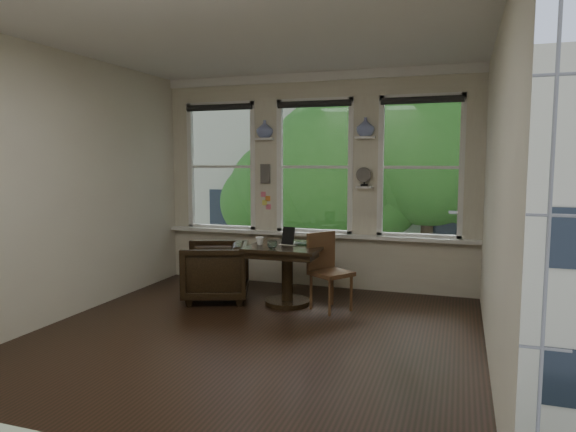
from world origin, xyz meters
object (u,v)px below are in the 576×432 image
(table, at_px, (287,275))
(side_chair_right, at_px, (331,272))
(armchair_left, at_px, (215,271))
(laptop, at_px, (305,245))
(mug, at_px, (260,241))

(table, distance_m, side_chair_right, 0.59)
(armchair_left, bearing_deg, laptop, 75.05)
(armchair_left, relative_size, side_chair_right, 0.89)
(side_chair_right, height_order, laptop, side_chair_right)
(armchair_left, relative_size, mug, 7.85)
(laptop, bearing_deg, mug, -164.69)
(side_chair_right, distance_m, mug, 0.97)
(table, distance_m, laptop, 0.45)
(table, height_order, side_chair_right, side_chair_right)
(armchair_left, bearing_deg, table, 75.20)
(side_chair_right, bearing_deg, mug, 125.64)
(laptop, bearing_deg, side_chair_right, -7.77)
(side_chair_right, xyz_separation_m, mug, (-0.91, -0.01, 0.34))
(armchair_left, bearing_deg, side_chair_right, 70.69)
(table, xyz_separation_m, laptop, (0.22, 0.02, 0.39))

